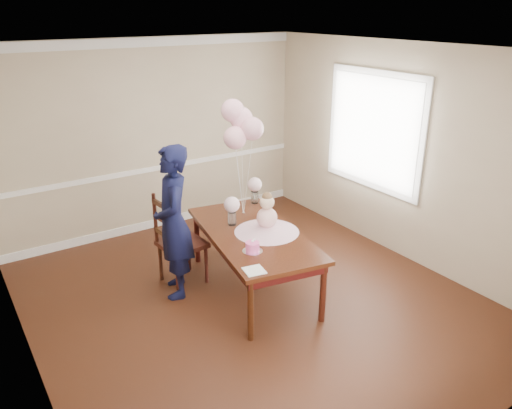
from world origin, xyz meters
name	(u,v)px	position (x,y,z in m)	size (l,w,h in m)	color
floor	(253,301)	(0.00, 0.00, 0.00)	(4.50, 5.00, 0.00)	black
ceiling	(252,50)	(0.00, 0.00, 2.70)	(4.50, 5.00, 0.02)	white
wall_back	(156,137)	(0.00, 2.50, 1.35)	(4.50, 0.02, 2.70)	tan
wall_front	(470,300)	(0.00, -2.50, 1.35)	(4.50, 0.02, 2.70)	tan
wall_left	(14,241)	(-2.25, 0.00, 1.35)	(0.02, 5.00, 2.70)	tan
wall_right	(403,154)	(2.25, 0.00, 1.35)	(0.02, 5.00, 2.70)	tan
chair_rail_trim	(158,168)	(0.00, 2.49, 0.90)	(4.50, 0.02, 0.07)	white
crown_molding	(149,42)	(0.00, 2.49, 2.63)	(4.50, 0.02, 0.12)	silver
baseboard_trim	(162,221)	(0.00, 2.49, 0.06)	(4.50, 0.02, 0.12)	white
window_frame	(374,131)	(2.23, 0.50, 1.55)	(0.02, 1.66, 1.56)	white
window_blinds	(373,131)	(2.21, 0.50, 1.55)	(0.01, 1.50, 1.40)	white
dining_table_top	(253,234)	(0.16, 0.23, 0.69)	(0.96, 1.92, 0.05)	black
table_apron	(253,240)	(0.16, 0.23, 0.62)	(0.86, 1.82, 0.10)	black
table_leg_fl	(251,310)	(-0.40, -0.56, 0.34)	(0.07, 0.07, 0.67)	black
table_leg_fr	(323,293)	(0.40, -0.71, 0.34)	(0.07, 0.07, 0.67)	black
table_leg_bl	(197,238)	(-0.08, 1.17, 0.34)	(0.07, 0.07, 0.67)	black
table_leg_br	(255,227)	(0.71, 1.03, 0.34)	(0.07, 0.07, 0.67)	black
baby_skirt	(267,228)	(0.29, 0.16, 0.77)	(0.73, 0.73, 0.10)	#DCA2B8
baby_torso	(267,217)	(0.29, 0.16, 0.89)	(0.23, 0.23, 0.23)	#F49AC0
baby_head	(267,202)	(0.29, 0.16, 1.07)	(0.16, 0.16, 0.16)	beige
baby_hair	(267,197)	(0.29, 0.16, 1.13)	(0.12, 0.12, 0.12)	brown
cake_platter	(252,251)	(-0.11, -0.16, 0.72)	(0.21, 0.21, 0.01)	silver
birthday_cake	(252,247)	(-0.11, -0.16, 0.77)	(0.14, 0.14, 0.10)	#FC4FA9
cake_flower_a	(252,241)	(-0.11, -0.16, 0.84)	(0.03, 0.03, 0.03)	white
cake_flower_b	(254,240)	(-0.08, -0.14, 0.84)	(0.03, 0.03, 0.03)	silver
rose_vase_near	(232,218)	(0.07, 0.54, 0.80)	(0.10, 0.10, 0.15)	silver
roses_near	(232,205)	(0.07, 0.54, 0.97)	(0.18, 0.18, 0.18)	silver
rose_vase_far	(255,197)	(0.66, 0.97, 0.80)	(0.10, 0.10, 0.15)	silver
roses_far	(255,184)	(0.66, 0.97, 0.97)	(0.18, 0.18, 0.18)	#FAD1D6
napkin	(254,271)	(-0.32, -0.51, 0.72)	(0.19, 0.19, 0.01)	white
balloon_weight	(244,213)	(0.35, 0.74, 0.73)	(0.04, 0.04, 0.02)	silver
balloon_a	(235,138)	(0.25, 0.75, 1.68)	(0.27, 0.27, 0.27)	#FFB4C5
balloon_b	(252,129)	(0.43, 0.67, 1.77)	(0.27, 0.27, 0.27)	#E6A2B7
balloon_c	(241,119)	(0.38, 0.83, 1.87)	(0.27, 0.27, 0.27)	#FFB4CC
balloon_d	(233,111)	(0.29, 0.86, 1.96)	(0.27, 0.27, 0.27)	#F9B0C9
balloon_ribbon_a	(240,182)	(0.30, 0.74, 1.13)	(0.00, 0.00, 0.81)	white
balloon_ribbon_b	(248,178)	(0.39, 0.70, 1.18)	(0.00, 0.00, 0.90)	white
balloon_ribbon_c	(243,173)	(0.36, 0.78, 1.23)	(0.00, 0.00, 1.00)	white
balloon_ribbon_d	(238,169)	(0.32, 0.80, 1.27)	(0.00, 0.00, 1.09)	silver
dining_chair_seat	(182,244)	(-0.45, 0.83, 0.49)	(0.48, 0.48, 0.05)	#33130E
chair_leg_fl	(177,275)	(-0.62, 0.62, 0.23)	(0.04, 0.04, 0.47)	#3D1610
chair_leg_fr	(206,265)	(-0.23, 0.65, 0.23)	(0.04, 0.04, 0.47)	#3D1510
chair_leg_bl	(161,262)	(-0.66, 1.01, 0.23)	(0.04, 0.04, 0.47)	#33160D
chair_leg_br	(189,253)	(-0.27, 1.04, 0.23)	(0.04, 0.04, 0.47)	black
chair_back_post_l	(173,230)	(-0.65, 0.61, 0.81)	(0.04, 0.04, 0.61)	#391A0F
chair_back_post_r	(155,219)	(-0.68, 1.01, 0.81)	(0.04, 0.04, 0.61)	#36150E
chair_slat_low	(165,235)	(-0.66, 0.81, 0.68)	(0.03, 0.44, 0.05)	#3C2110
chair_slat_mid	(163,220)	(-0.66, 0.81, 0.85)	(0.03, 0.44, 0.05)	#3D1910
chair_slat_top	(162,206)	(-0.66, 0.81, 1.02)	(0.03, 0.44, 0.05)	#32180D
woman	(173,222)	(-0.61, 0.65, 0.87)	(0.63, 0.42, 1.74)	black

